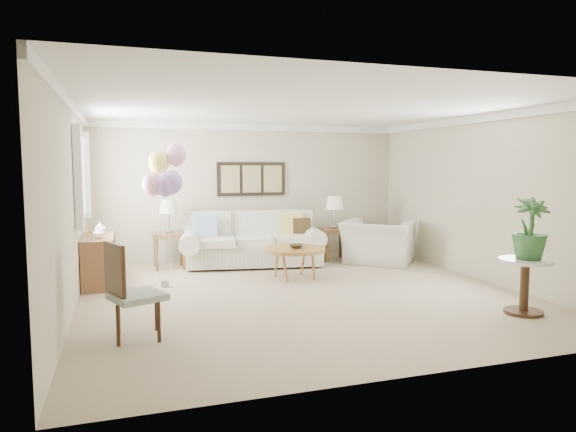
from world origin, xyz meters
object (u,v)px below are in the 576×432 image
(coffee_table, at_px, (295,250))
(balloon_cluster, at_px, (165,174))
(sofa, at_px, (253,244))
(armchair, at_px, (378,242))
(accent_chair, at_px, (130,289))

(coffee_table, xyz_separation_m, balloon_cluster, (-2.00, 0.02, 1.22))
(sofa, relative_size, balloon_cluster, 1.29)
(armchair, xyz_separation_m, accent_chair, (-4.43, -2.95, 0.13))
(sofa, distance_m, armchair, 2.31)
(sofa, height_order, coffee_table, sofa)
(sofa, bearing_deg, coffee_table, -74.59)
(sofa, height_order, balloon_cluster, balloon_cluster)
(balloon_cluster, bearing_deg, armchair, 10.41)
(armchair, relative_size, accent_chair, 1.20)
(sofa, relative_size, coffee_table, 2.80)
(coffee_table, distance_m, accent_chair, 3.38)
(accent_chair, bearing_deg, sofa, 58.05)
(armchair, relative_size, balloon_cluster, 0.57)
(armchair, distance_m, balloon_cluster, 4.15)
(sofa, bearing_deg, accent_chair, -121.95)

